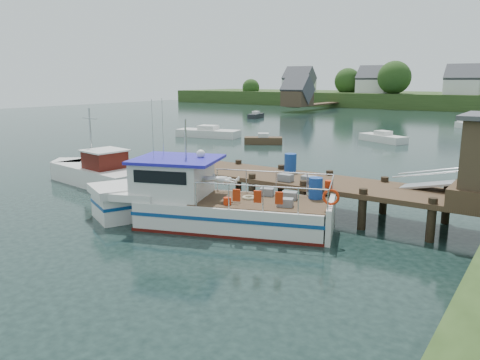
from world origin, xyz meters
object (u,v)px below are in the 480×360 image
Objects in this scene: lobster_boat at (204,203)px; moored_rowboat at (263,140)px; work_boat at (97,172)px; moored_a at (208,133)px; dock at (429,172)px; moored_e at (256,115)px; moored_b at (383,138)px.

lobster_boat is 2.90× the size of moored_rowboat.
work_boat reaches higher than moored_a.
dock reaches higher than work_boat.
moored_e is at bearing 122.74° from moored_rowboat.
moored_a is 1.70× the size of moored_e.
lobster_boat reaches higher than moored_e.
moored_a is 1.36× the size of moored_b.
work_boat is at bearing -89.65° from moored_e.
moored_rowboat is 0.89× the size of moored_e.
moored_rowboat is 7.36m from moored_a.
moored_a reaches higher than moored_b.
moored_e is at bearing 119.18° from work_boat.
moored_a is 16.70m from moored_b.
moored_b is at bearing 29.05° from moored_a.
moored_rowboat is at bearing -2.54° from moored_a.
dock is 2.11× the size of work_boat.
moored_e is at bearing 129.36° from dock.
work_boat is 45.65m from moored_e.
lobster_boat is at bearing -150.14° from dock.
dock is 26.33m from moored_b.
work_boat is at bearing 145.35° from lobster_boat.
lobster_boat is 23.77m from moored_rowboat.
moored_a is at bearing 119.68° from work_boat.
work_boat is (-16.86, -1.73, -1.59)m from dock.
moored_e is (-16.60, 42.53, -0.27)m from work_boat.
moored_b is (7.48, 26.26, -0.27)m from work_boat.
dock is 1.66× the size of lobster_boat.
lobster_boat is 9.81m from work_boat.
dock is 52.80m from moored_e.
work_boat is at bearing -60.35° from moored_a.
moored_rowboat is 0.71× the size of moored_b.
dock is 2.52× the size of moored_a.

